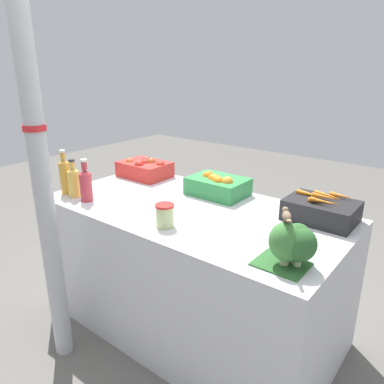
{
  "coord_description": "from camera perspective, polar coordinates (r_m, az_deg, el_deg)",
  "views": [
    {
      "loc": [
        1.28,
        -1.63,
        1.65
      ],
      "look_at": [
        0.0,
        0.0,
        0.93
      ],
      "focal_mm": 35.0,
      "sensor_mm": 36.0,
      "label": 1
    }
  ],
  "objects": [
    {
      "name": "pickle_jar",
      "position": [
        1.97,
        -4.16,
        -3.57
      ],
      "size": [
        0.1,
        0.1,
        0.12
      ],
      "color": "#B2C684",
      "rests_on": "market_table"
    },
    {
      "name": "juice_bottle_amber",
      "position": [
        2.57,
        -18.81,
        2.4
      ],
      "size": [
        0.07,
        0.07,
        0.29
      ],
      "color": "gold",
      "rests_on": "market_table"
    },
    {
      "name": "sparrow_bird",
      "position": [
        1.58,
        14.22,
        -3.5
      ],
      "size": [
        0.09,
        0.12,
        0.05
      ],
      "rotation": [
        0.0,
        0.0,
        2.16
      ],
      "color": "#4C3D2D",
      "rests_on": "broccoli_pile"
    },
    {
      "name": "broccoli_pile",
      "position": [
        1.63,
        15.09,
        -7.59
      ],
      "size": [
        0.24,
        0.21,
        0.2
      ],
      "color": "#2D602D",
      "rests_on": "market_table"
    },
    {
      "name": "juice_bottle_ruby",
      "position": [
        2.4,
        -15.88,
        1.18
      ],
      "size": [
        0.08,
        0.08,
        0.27
      ],
      "color": "#B2333D",
      "rests_on": "market_table"
    },
    {
      "name": "ground_plane",
      "position": [
        2.65,
        -0.0,
        -19.42
      ],
      "size": [
        10.0,
        10.0,
        0.0
      ],
      "primitive_type": "plane",
      "color": "#605E59"
    },
    {
      "name": "juice_bottle_golden",
      "position": [
        2.5,
        -17.58,
        1.58
      ],
      "size": [
        0.07,
        0.07,
        0.25
      ],
      "color": "gold",
      "rests_on": "market_table"
    },
    {
      "name": "carrot_crate",
      "position": [
        2.15,
        19.09,
        -2.59
      ],
      "size": [
        0.37,
        0.27,
        0.15
      ],
      "color": "black",
      "rests_on": "market_table"
    },
    {
      "name": "apple_crate",
      "position": [
        2.85,
        -7.17,
        3.6
      ],
      "size": [
        0.37,
        0.27,
        0.15
      ],
      "color": "red",
      "rests_on": "market_table"
    },
    {
      "name": "support_pole",
      "position": [
        2.03,
        -22.66,
        7.26
      ],
      "size": [
        0.11,
        0.11,
        2.57
      ],
      "color": "#B7BABF",
      "rests_on": "ground_plane"
    },
    {
      "name": "orange_crate",
      "position": [
        2.43,
        3.9,
        1.01
      ],
      "size": [
        0.37,
        0.27,
        0.15
      ],
      "color": "#2D8442",
      "rests_on": "market_table"
    },
    {
      "name": "market_table",
      "position": [
        2.41,
        -0.0,
        -11.66
      ],
      "size": [
        1.8,
        0.93,
        0.83
      ],
      "primitive_type": "cube",
      "color": "silver",
      "rests_on": "ground_plane"
    }
  ]
}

